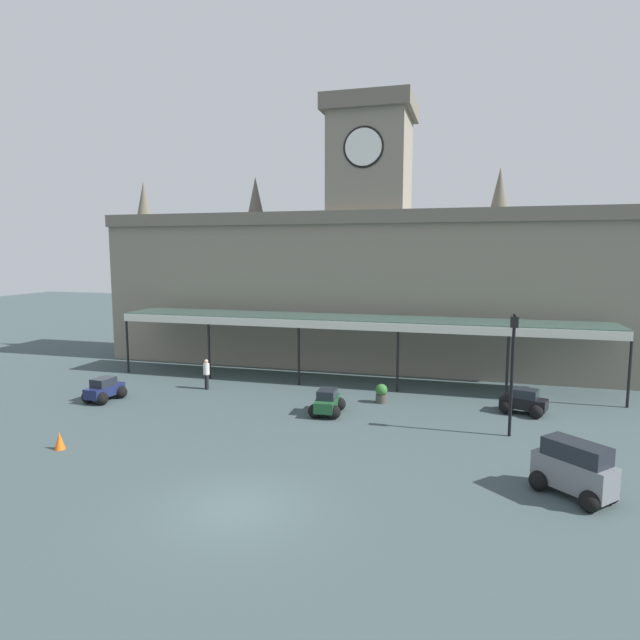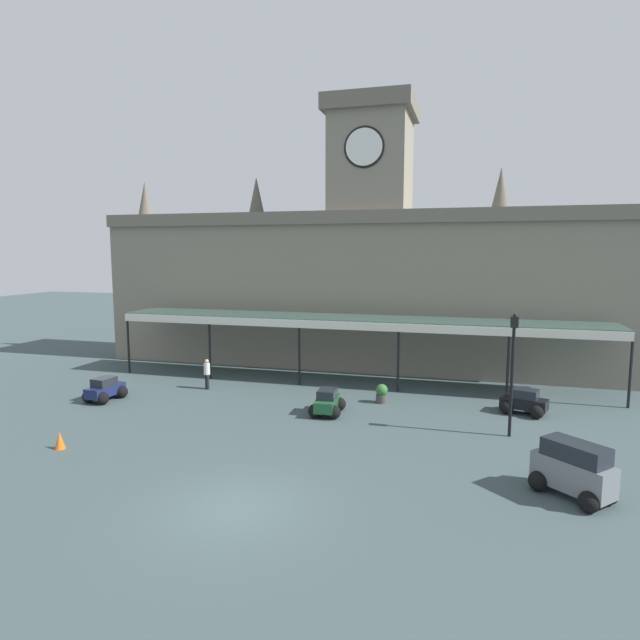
# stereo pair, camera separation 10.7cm
# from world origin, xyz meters

# --- Properties ---
(ground_plane) EXTENTS (140.00, 140.00, 0.00)m
(ground_plane) POSITION_xyz_m (0.00, 0.00, 0.00)
(ground_plane) COLOR #3D4D4F
(station_building) EXTENTS (35.41, 6.02, 17.03)m
(station_building) POSITION_xyz_m (-0.00, 21.24, 5.72)
(station_building) COLOR gray
(station_building) RESTS_ON ground
(entrance_canopy) EXTENTS (28.17, 3.26, 3.81)m
(entrance_canopy) POSITION_xyz_m (0.00, 16.00, 3.66)
(entrance_canopy) COLOR #38564C
(entrance_canopy) RESTS_ON ground
(car_black_sedan) EXTENTS (2.22, 1.90, 1.19)m
(car_black_sedan) POSITION_xyz_m (9.04, 12.31, 0.50)
(car_black_sedan) COLOR black
(car_black_sedan) RESTS_ON ground
(car_green_sedan) EXTENTS (1.59, 2.10, 1.19)m
(car_green_sedan) POSITION_xyz_m (0.19, 9.77, 0.50)
(car_green_sedan) COLOR #1E512D
(car_green_sedan) RESTS_ON ground
(car_grey_van) EXTENTS (2.54, 2.48, 1.77)m
(car_grey_van) POSITION_xyz_m (9.73, 3.54, 0.81)
(car_grey_van) COLOR slate
(car_grey_van) RESTS_ON ground
(car_navy_sedan) EXTENTS (1.65, 2.13, 1.19)m
(car_navy_sedan) POSITION_xyz_m (-11.33, 8.93, 0.50)
(car_navy_sedan) COLOR #19214C
(car_navy_sedan) RESTS_ON ground
(pedestrian_crossing_forecourt) EXTENTS (0.34, 0.34, 1.67)m
(pedestrian_crossing_forecourt) POSITION_xyz_m (-7.41, 12.43, 0.91)
(pedestrian_crossing_forecourt) COLOR black
(pedestrian_crossing_forecourt) RESTS_ON ground
(victorian_lamppost) EXTENTS (0.30, 0.30, 5.10)m
(victorian_lamppost) POSITION_xyz_m (8.20, 8.87, 3.16)
(victorian_lamppost) COLOR black
(victorian_lamppost) RESTS_ON ground
(traffic_cone) EXTENTS (0.40, 0.40, 0.68)m
(traffic_cone) POSITION_xyz_m (-8.57, 2.63, 0.34)
(traffic_cone) COLOR orange
(traffic_cone) RESTS_ON ground
(planter_by_canopy) EXTENTS (0.60, 0.60, 0.96)m
(planter_by_canopy) POSITION_xyz_m (2.32, 12.34, 0.49)
(planter_by_canopy) COLOR #47423D
(planter_by_canopy) RESTS_ON ground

